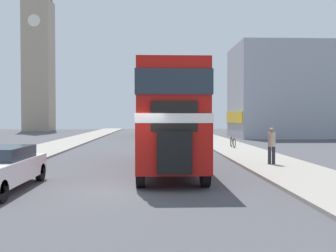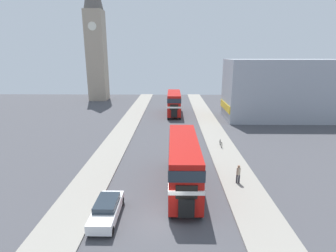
# 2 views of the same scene
# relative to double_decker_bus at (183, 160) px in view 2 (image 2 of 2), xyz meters

# --- Properties ---
(ground_plane) EXTENTS (120.00, 120.00, 0.00)m
(ground_plane) POSITION_rel_double_decker_bus_xyz_m (-1.55, -4.77, -2.54)
(ground_plane) COLOR #47474C
(sidewalk_right) EXTENTS (3.50, 120.00, 0.12)m
(sidewalk_right) POSITION_rel_double_decker_bus_xyz_m (5.20, -4.77, -2.48)
(sidewalk_right) COLOR gray
(sidewalk_right) RESTS_ON ground_plane
(sidewalk_left) EXTENTS (3.50, 120.00, 0.12)m
(sidewalk_left) POSITION_rel_double_decker_bus_xyz_m (-8.30, -4.77, -2.48)
(sidewalk_left) COLOR gray
(sidewalk_left) RESTS_ON ground_plane
(double_decker_bus) EXTENTS (2.47, 10.58, 4.28)m
(double_decker_bus) POSITION_rel_double_decker_bus_xyz_m (0.00, 0.00, 0.00)
(double_decker_bus) COLOR #B2140F
(double_decker_bus) RESTS_ON ground_plane
(bus_distant) EXTENTS (2.46, 9.99, 4.27)m
(bus_distant) POSITION_rel_double_decker_bus_xyz_m (-0.63, 28.99, -0.01)
(bus_distant) COLOR #B2140F
(bus_distant) RESTS_ON ground_plane
(car_parked_near) EXTENTS (1.65, 4.44, 1.38)m
(car_parked_near) POSITION_rel_double_decker_bus_xyz_m (-5.53, -4.68, -1.81)
(car_parked_near) COLOR white
(car_parked_near) RESTS_ON ground_plane
(pedestrian_walking) EXTENTS (0.35, 0.35, 1.71)m
(pedestrian_walking) POSITION_rel_double_decker_bus_xyz_m (4.90, 0.58, -1.45)
(pedestrian_walking) COLOR #282833
(pedestrian_walking) RESTS_ON sidewalk_right
(bicycle_on_pavement) EXTENTS (0.05, 1.76, 0.78)m
(bicycle_on_pavement) POSITION_rel_double_decker_bus_xyz_m (5.13, 10.31, -2.05)
(bicycle_on_pavement) COLOR black
(bicycle_on_pavement) RESTS_ON sidewalk_right
(church_tower) EXTENTS (4.57, 4.57, 33.23)m
(church_tower) POSITION_rel_double_decker_bus_xyz_m (-19.71, 46.09, 14.45)
(church_tower) COLOR tan
(church_tower) RESTS_ON ground_plane
(shop_building_block) EXTENTS (19.92, 8.63, 10.45)m
(shop_building_block) POSITION_rel_double_decker_bus_xyz_m (18.46, 25.60, 2.69)
(shop_building_block) COLOR #999EA8
(shop_building_block) RESTS_ON ground_plane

